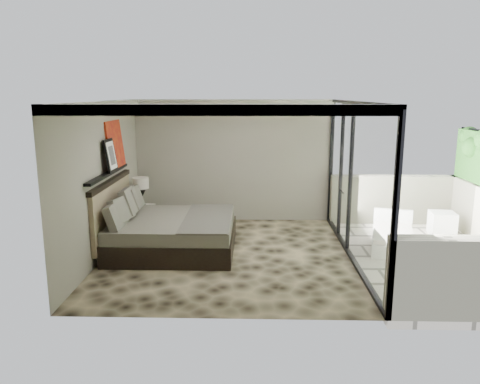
{
  "coord_description": "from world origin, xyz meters",
  "views": [
    {
      "loc": [
        0.46,
        -8.21,
        2.93
      ],
      "look_at": [
        0.22,
        0.4,
        1.11
      ],
      "focal_mm": 35.0,
      "sensor_mm": 36.0,
      "label": 1
    }
  ],
  "objects_px": {
    "ottoman": "(442,224)",
    "lounger": "(393,238)",
    "bed": "(168,231)",
    "nightstand": "(142,217)",
    "table_lamp": "(141,188)"
  },
  "relations": [
    {
      "from": "nightstand",
      "to": "lounger",
      "type": "distance_m",
      "value": 5.28
    },
    {
      "from": "table_lamp",
      "to": "ottoman",
      "type": "relative_size",
      "value": 1.29
    },
    {
      "from": "nightstand",
      "to": "table_lamp",
      "type": "xyz_separation_m",
      "value": [
        0.01,
        -0.02,
        0.66
      ]
    },
    {
      "from": "nightstand",
      "to": "table_lamp",
      "type": "bearing_deg",
      "value": -70.31
    },
    {
      "from": "lounger",
      "to": "ottoman",
      "type": "bearing_deg",
      "value": 49.03
    },
    {
      "from": "nightstand",
      "to": "ottoman",
      "type": "distance_m",
      "value": 6.44
    },
    {
      "from": "nightstand",
      "to": "lounger",
      "type": "height_order",
      "value": "lounger"
    },
    {
      "from": "bed",
      "to": "lounger",
      "type": "xyz_separation_m",
      "value": [
        4.33,
        0.26,
        -0.19
      ]
    },
    {
      "from": "bed",
      "to": "lounger",
      "type": "relative_size",
      "value": 1.4
    },
    {
      "from": "bed",
      "to": "nightstand",
      "type": "height_order",
      "value": "bed"
    },
    {
      "from": "nightstand",
      "to": "ottoman",
      "type": "xyz_separation_m",
      "value": [
        6.43,
        -0.26,
        -0.01
      ]
    },
    {
      "from": "table_lamp",
      "to": "nightstand",
      "type": "bearing_deg",
      "value": 122.66
    },
    {
      "from": "lounger",
      "to": "bed",
      "type": "bearing_deg",
      "value": -161.6
    },
    {
      "from": "ottoman",
      "to": "lounger",
      "type": "relative_size",
      "value": 0.29
    },
    {
      "from": "table_lamp",
      "to": "bed",
      "type": "bearing_deg",
      "value": -59.05
    }
  ]
}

